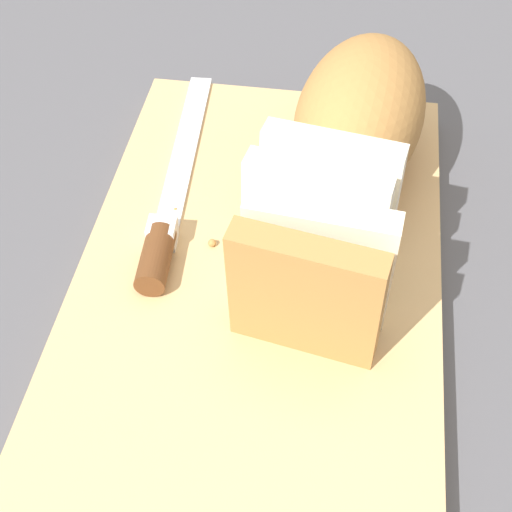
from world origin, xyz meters
The scene contains 8 objects.
ground_plane centered at (0.00, 0.00, 0.00)m, with size 3.00×3.00×0.00m, color #4C4C51.
cutting_board centered at (0.00, 0.00, 0.01)m, with size 0.48×0.27×0.02m, color tan.
bread_loaf centered at (-0.10, 0.05, 0.07)m, with size 0.31×0.13×0.10m.
bread_knife centered at (-0.04, -0.08, 0.03)m, with size 0.27×0.05×0.02m.
crumb_near_knife centered at (-0.01, 0.02, 0.03)m, with size 0.00×0.00×0.00m, color #A8753D.
crumb_near_loaf centered at (-0.03, -0.04, 0.03)m, with size 0.01×0.01×0.01m, color #A8753D.
crumb_stray_left centered at (-0.06, -0.08, 0.03)m, with size 0.00×0.00×0.00m, color #A8753D.
crumb_stray_right centered at (-0.02, 0.00, 0.03)m, with size 0.01×0.01×0.01m, color #A8753D.
Camera 1 is at (0.35, 0.07, 0.45)m, focal length 53.47 mm.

